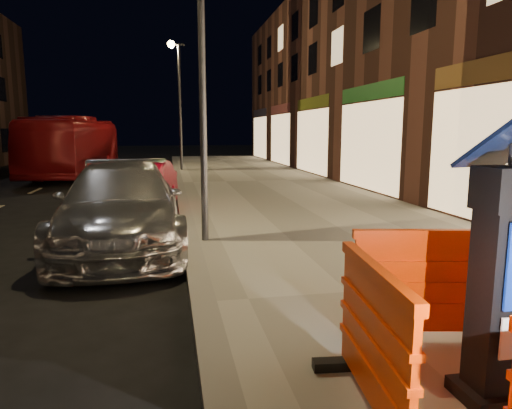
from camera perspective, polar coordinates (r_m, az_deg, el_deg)
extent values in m
plane|color=black|center=(5.45, -6.50, -13.46)|extent=(120.00, 120.00, 0.00)
cube|color=gray|center=(6.36, 22.03, -10.00)|extent=(6.00, 60.00, 0.15)
cube|color=slate|center=(5.42, -6.52, -12.73)|extent=(0.30, 60.00, 0.15)
cube|color=black|center=(3.67, 28.39, -7.61)|extent=(0.68, 0.68, 1.91)
cube|color=#EE3400|center=(4.53, 20.34, -9.55)|extent=(1.45, 0.81, 1.06)
cube|color=#EE3400|center=(3.33, 14.44, -16.24)|extent=(0.70, 1.41, 1.06)
imported|color=silver|center=(8.76, -16.22, -4.97)|extent=(2.30, 5.24, 1.50)
imported|color=maroon|center=(11.15, -14.99, -1.90)|extent=(2.13, 4.35, 1.37)
imported|color=maroon|center=(22.88, -21.47, 3.37)|extent=(2.78, 9.77, 2.69)
cylinder|color=#3F3F44|center=(8.10, -6.75, 16.66)|extent=(0.12, 0.12, 6.00)
cylinder|color=#3F3F44|center=(23.05, -9.46, 11.76)|extent=(0.12, 0.12, 6.00)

